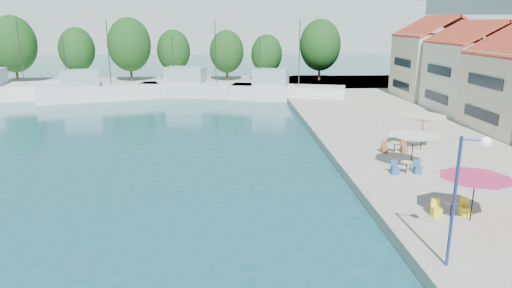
{
  "coord_description": "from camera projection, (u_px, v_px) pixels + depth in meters",
  "views": [
    {
      "loc": [
        -1.08,
        -2.76,
        9.43
      ],
      "look_at": [
        0.67,
        26.0,
        1.73
      ],
      "focal_mm": 32.0,
      "sensor_mm": 36.0,
      "label": 1
    }
  ],
  "objects": [
    {
      "name": "umbrella_pink",
      "position": [
        475.0,
        183.0,
        20.56
      ],
      "size": [
        3.23,
        3.23,
        2.08
      ],
      "color": "black",
      "rests_on": "quay_right"
    },
    {
      "name": "trawler_02",
      "position": [
        96.0,
        91.0,
        56.95
      ],
      "size": [
        14.99,
        8.05,
        10.2
      ],
      "rotation": [
        0.0,
        0.0,
        0.31
      ],
      "color": "white",
      "rests_on": "ground"
    },
    {
      "name": "cafe_table_02",
      "position": [
        406.0,
        169.0,
        27.39
      ],
      "size": [
        1.82,
        0.7,
        0.76
      ],
      "color": "black",
      "rests_on": "quay_right"
    },
    {
      "name": "quay_far",
      "position": [
        183.0,
        84.0,
        69.22
      ],
      "size": [
        90.0,
        16.0,
        0.6
      ],
      "primitive_type": "cube",
      "color": "gray",
      "rests_on": "ground"
    },
    {
      "name": "hill_east",
      "position": [
        332.0,
        31.0,
        179.52
      ],
      "size": [
        140.0,
        40.0,
        12.0
      ],
      "primitive_type": "cube",
      "color": "#93A094",
      "rests_on": "ground"
    },
    {
      "name": "hill_west",
      "position": [
        143.0,
        27.0,
        155.62
      ],
      "size": [
        180.0,
        40.0,
        16.0
      ],
      "primitive_type": "cube",
      "color": "#93A094",
      "rests_on": "ground"
    },
    {
      "name": "umbrella_cream",
      "position": [
        423.0,
        119.0,
        32.06
      ],
      "size": [
        3.18,
        3.18,
        2.49
      ],
      "color": "black",
      "rests_on": "quay_right"
    },
    {
      "name": "building_06",
      "position": [
        438.0,
        56.0,
        54.32
      ],
      "size": [
        9.0,
        8.8,
        10.2
      ],
      "color": "beige",
      "rests_on": "quay_right"
    },
    {
      "name": "tree_06",
      "position": [
        227.0,
        52.0,
        70.25
      ],
      "size": [
        5.22,
        5.22,
        7.73
      ],
      "color": "#3F2B19",
      "rests_on": "quay_far"
    },
    {
      "name": "trawler_01",
      "position": [
        0.0,
        90.0,
        57.79
      ],
      "size": [
        23.66,
        10.43,
        10.2
      ],
      "rotation": [
        0.0,
        0.0,
        0.2
      ],
      "color": "white",
      "rests_on": "ground"
    },
    {
      "name": "tree_04",
      "position": [
        129.0,
        45.0,
        69.43
      ],
      "size": [
        6.5,
        6.5,
        9.62
      ],
      "color": "#3F2B19",
      "rests_on": "quay_far"
    },
    {
      "name": "tree_07",
      "position": [
        267.0,
        54.0,
        70.19
      ],
      "size": [
        4.77,
        4.77,
        7.07
      ],
      "color": "#3F2B19",
      "rests_on": "quay_far"
    },
    {
      "name": "umbrella_white",
      "position": [
        413.0,
        139.0,
        28.06
      ],
      "size": [
        3.11,
        3.11,
        2.13
      ],
      "color": "black",
      "rests_on": "quay_right"
    },
    {
      "name": "tree_05",
      "position": [
        174.0,
        51.0,
        72.51
      ],
      "size": [
        5.25,
        5.25,
        7.77
      ],
      "color": "#3F2B19",
      "rests_on": "quay_far"
    },
    {
      "name": "cafe_table_01",
      "position": [
        451.0,
        211.0,
        21.37
      ],
      "size": [
        1.82,
        0.7,
        0.76
      ],
      "color": "black",
      "rests_on": "quay_right"
    },
    {
      "name": "trawler_03",
      "position": [
        201.0,
        88.0,
        59.72
      ],
      "size": [
        16.85,
        7.44,
        10.2
      ],
      "rotation": [
        0.0,
        0.0,
        -0.2
      ],
      "color": "silver",
      "rests_on": "ground"
    },
    {
      "name": "cafe_table_03",
      "position": [
        394.0,
        149.0,
        31.84
      ],
      "size": [
        1.82,
        0.7,
        0.76
      ],
      "color": "black",
      "rests_on": "quay_right"
    },
    {
      "name": "tree_03",
      "position": [
        77.0,
        50.0,
        71.32
      ],
      "size": [
        5.49,
        5.49,
        8.13
      ],
      "color": "#3F2B19",
      "rests_on": "quay_far"
    },
    {
      "name": "tree_02",
      "position": [
        13.0,
        44.0,
        67.47
      ],
      "size": [
        6.68,
        6.68,
        9.88
      ],
      "color": "#3F2B19",
      "rests_on": "quay_far"
    },
    {
      "name": "street_lamp",
      "position": [
        466.0,
        178.0,
        16.16
      ],
      "size": [
        1.01,
        0.47,
        5.03
      ],
      "rotation": [
        0.0,
        0.0,
        -0.29
      ],
      "color": "navy",
      "rests_on": "quay_right"
    },
    {
      "name": "tree_08",
      "position": [
        320.0,
        45.0,
        70.64
      ],
      "size": [
        6.33,
        6.33,
        9.37
      ],
      "color": "#3F2B19",
      "rests_on": "quay_far"
    },
    {
      "name": "trawler_04",
      "position": [
        284.0,
        91.0,
        57.02
      ],
      "size": [
        14.61,
        7.23,
        10.2
      ],
      "rotation": [
        0.0,
        0.0,
        -0.26
      ],
      "color": "silver",
      "rests_on": "ground"
    },
    {
      "name": "building_05",
      "position": [
        478.0,
        65.0,
        45.7
      ],
      "size": [
        8.4,
        8.8,
        9.7
      ],
      "color": "silver",
      "rests_on": "quay_right"
    }
  ]
}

